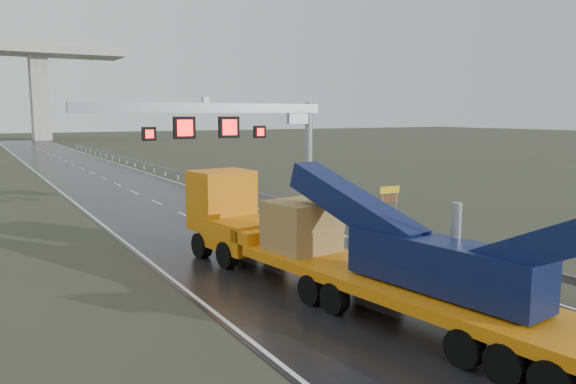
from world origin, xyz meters
TOP-DOWN VIEW (x-y plane):
  - ground at (0.00, 0.00)m, footprint 400.00×400.00m
  - road at (0.00, 40.00)m, footprint 11.00×200.00m
  - guardrail at (6.10, 30.00)m, footprint 0.20×140.00m
  - sign_gantry at (2.10, 17.99)m, footprint 14.90×1.20m
  - heavy_haul_truck at (-0.85, 4.61)m, footprint 5.47×20.17m
  - exit_sign_pair at (9.00, 12.58)m, footprint 1.40×0.08m
  - striped_barrier at (8.00, 20.00)m, footprint 0.67×0.41m

SIDE VIEW (x-z plane):
  - ground at x=0.00m, z-range 0.00..0.00m
  - road at x=0.00m, z-range 0.00..0.02m
  - striped_barrier at x=8.00m, z-range 0.00..1.08m
  - guardrail at x=6.10m, z-range 0.00..1.40m
  - exit_sign_pair at x=9.00m, z-range 0.48..2.88m
  - heavy_haul_truck at x=-0.85m, z-range -0.53..4.17m
  - sign_gantry at x=2.10m, z-range 1.90..9.33m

